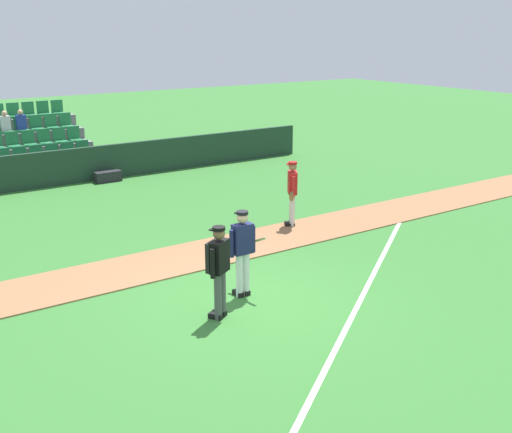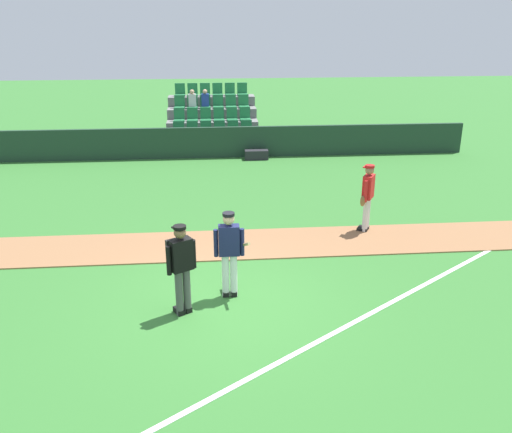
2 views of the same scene
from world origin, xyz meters
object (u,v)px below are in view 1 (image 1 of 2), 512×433
object	(u,v)px
batter_navy_jersey	(243,250)
runner_red_jersey	(292,191)
umpire_home_plate	(219,267)
equipment_bag	(108,177)

from	to	relation	value
batter_navy_jersey	runner_red_jersey	xyz separation A→B (m)	(3.61, 3.10, -0.01)
batter_navy_jersey	runner_red_jersey	world-z (taller)	same
umpire_home_plate	equipment_bag	bearing A→B (deg)	78.10
batter_navy_jersey	equipment_bag	xyz separation A→B (m)	(1.49, 10.75, -0.79)
umpire_home_plate	equipment_bag	world-z (taller)	umpire_home_plate
runner_red_jersey	umpire_home_plate	bearing A→B (deg)	-140.81
batter_navy_jersey	runner_red_jersey	bearing A→B (deg)	40.66
umpire_home_plate	batter_navy_jersey	bearing A→B (deg)	32.63
runner_red_jersey	equipment_bag	distance (m)	7.98
umpire_home_plate	runner_red_jersey	size ratio (longest dim) A/B	1.00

